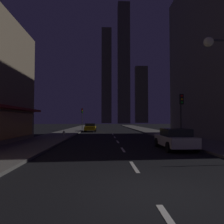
{
  "coord_description": "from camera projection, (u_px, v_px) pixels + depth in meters",
  "views": [
    {
      "loc": [
        -1.33,
        -5.93,
        2.04
      ],
      "look_at": [
        0.0,
        26.66,
        3.28
      ],
      "focal_mm": 33.59,
      "sensor_mm": 36.0,
      "label": 1
    }
  ],
  "objects": [
    {
      "name": "ground_plane",
      "position": [
        111.0,
        131.0,
        37.84
      ],
      "size": [
        78.0,
        136.0,
        0.1
      ],
      "primitive_type": "cube",
      "color": "black"
    },
    {
      "name": "sidewalk_right",
      "position": [
        149.0,
        131.0,
        38.13
      ],
      "size": [
        4.0,
        76.0,
        0.15
      ],
      "primitive_type": "cube",
      "color": "#605E59",
      "rests_on": "ground"
    },
    {
      "name": "sidewalk_left",
      "position": [
        72.0,
        131.0,
        37.56
      ],
      "size": [
        4.0,
        76.0,
        0.15
      ],
      "primitive_type": "cube",
      "color": "#605E59",
      "rests_on": "ground"
    },
    {
      "name": "lane_marking_center",
      "position": [
        120.0,
        145.0,
        16.88
      ],
      "size": [
        0.16,
        28.2,
        0.01
      ],
      "color": "silver",
      "rests_on": "ground"
    },
    {
      "name": "skyscraper_distant_tall",
      "position": [
        106.0,
        76.0,
        136.61
      ],
      "size": [
        6.41,
        6.26,
        61.77
      ],
      "primitive_type": "cube",
      "color": "brown",
      "rests_on": "ground"
    },
    {
      "name": "skyscraper_distant_mid",
      "position": [
        124.0,
        63.0,
        121.27
      ],
      "size": [
        6.85,
        5.71,
        70.1
      ],
      "primitive_type": "cube",
      "color": "#514D3D",
      "rests_on": "ground"
    },
    {
      "name": "skyscraper_distant_short",
      "position": [
        141.0,
        95.0,
        150.28
      ],
      "size": [
        8.73,
        5.12,
        40.47
      ],
      "primitive_type": "cube",
      "color": "#454234",
      "rests_on": "ground"
    },
    {
      "name": "car_parked_near",
      "position": [
        175.0,
        139.0,
        14.44
      ],
      "size": [
        1.98,
        4.24,
        1.45
      ],
      "color": "silver",
      "rests_on": "ground"
    },
    {
      "name": "car_parked_far",
      "position": [
        90.0,
        127.0,
        36.3
      ],
      "size": [
        1.98,
        4.24,
        1.45
      ],
      "color": "gold",
      "rests_on": "ground"
    },
    {
      "name": "fire_hydrant_far_left",
      "position": [
        64.0,
        134.0,
        24.07
      ],
      "size": [
        0.42,
        0.3,
        0.65
      ],
      "color": "#B2B2B2",
      "rests_on": "sidewalk_left"
    },
    {
      "name": "traffic_light_near_right",
      "position": [
        181.0,
        107.0,
        18.38
      ],
      "size": [
        0.32,
        0.48,
        4.2
      ],
      "color": "#2D2D2D",
      "rests_on": "sidewalk_right"
    },
    {
      "name": "traffic_light_far_left",
      "position": [
        82.0,
        114.0,
        41.0
      ],
      "size": [
        0.32,
        0.48,
        4.2
      ],
      "color": "#2D2D2D",
      "rests_on": "sidewalk_left"
    },
    {
      "name": "street_lamp_right",
      "position": [
        222.0,
        66.0,
        11.81
      ],
      "size": [
        1.96,
        0.56,
        6.58
      ],
      "color": "#38383D",
      "rests_on": "sidewalk_right"
    }
  ]
}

